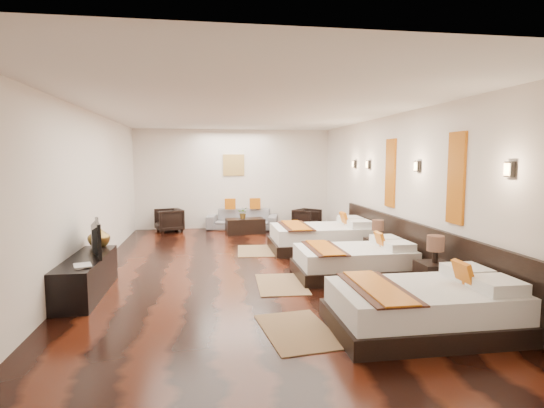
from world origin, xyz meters
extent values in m
cube|color=black|center=(0.00, 0.00, 0.00)|extent=(5.50, 9.50, 0.01)
cube|color=white|center=(0.00, 0.00, 2.80)|extent=(5.50, 9.50, 0.01)
cube|color=silver|center=(0.00, 4.75, 1.40)|extent=(5.50, 0.01, 2.80)
cube|color=silver|center=(-2.75, 0.00, 1.40)|extent=(0.01, 9.50, 2.80)
cube|color=silver|center=(2.75, 0.00, 1.40)|extent=(0.01, 9.50, 2.80)
cube|color=black|center=(2.71, -0.80, 0.45)|extent=(0.08, 6.60, 0.90)
cube|color=black|center=(1.67, -3.05, 0.11)|extent=(2.09, 1.29, 0.22)
cube|color=white|center=(1.67, -3.05, 0.37)|extent=(1.99, 1.19, 0.30)
cube|color=#C6630E|center=(2.17, -3.05, 0.64)|extent=(0.16, 0.32, 0.32)
cube|color=#38190F|center=(1.12, -3.05, 0.53)|extent=(0.55, 1.31, 0.02)
cube|color=#C6630E|center=(1.12, -3.05, 0.54)|extent=(0.38, 1.31, 0.02)
cube|color=black|center=(1.67, -0.71, 0.10)|extent=(1.95, 1.21, 0.20)
cube|color=white|center=(1.67, -0.71, 0.34)|extent=(1.86, 1.12, 0.28)
cube|color=#C6630E|center=(2.14, -0.71, 0.60)|extent=(0.15, 0.30, 0.30)
cube|color=#38190F|center=(1.16, -0.71, 0.49)|extent=(0.51, 1.23, 0.02)
cube|color=#C6630E|center=(1.16, -0.71, 0.51)|extent=(0.35, 1.23, 0.02)
cube|color=black|center=(1.67, 1.37, 0.11)|extent=(2.17, 1.34, 0.23)
cube|color=white|center=(1.67, 1.37, 0.38)|extent=(2.06, 1.24, 0.31)
cube|color=#C6630E|center=(2.19, 1.37, 0.66)|extent=(0.16, 0.33, 0.33)
cube|color=#38190F|center=(1.10, 1.37, 0.55)|extent=(0.57, 1.36, 0.02)
cube|color=#C6630E|center=(1.10, 1.37, 0.56)|extent=(0.39, 1.36, 0.02)
cube|color=black|center=(2.44, -1.92, 0.25)|extent=(0.45, 0.45, 0.50)
cylinder|color=black|center=(2.44, -1.92, 0.60)|extent=(0.08, 0.08, 0.20)
cylinder|color=#3F2619|center=(2.44, -1.92, 0.78)|extent=(0.24, 0.24, 0.22)
cube|color=black|center=(2.44, 0.16, 0.23)|extent=(0.41, 0.41, 0.46)
cylinder|color=black|center=(2.44, 0.16, 0.55)|extent=(0.07, 0.07, 0.18)
cylinder|color=#3F2619|center=(2.44, 0.16, 0.72)|extent=(0.22, 0.22, 0.20)
cube|color=olive|center=(0.25, -2.85, 0.01)|extent=(0.89, 1.28, 0.01)
cube|color=olive|center=(0.38, -1.01, 0.01)|extent=(0.80, 1.23, 0.01)
cube|color=olive|center=(0.25, 1.50, 0.01)|extent=(0.83, 1.25, 0.01)
cube|color=black|center=(-2.50, -1.09, 0.28)|extent=(0.50, 1.80, 0.55)
imported|color=black|center=(-2.45, -0.93, 0.81)|extent=(0.35, 0.89, 0.51)
imported|color=black|center=(-2.50, -1.67, 0.56)|extent=(0.30, 0.34, 0.03)
imported|color=brown|center=(-2.50, -0.30, 0.73)|extent=(0.42, 0.42, 0.36)
imported|color=slate|center=(0.22, 4.45, 0.28)|extent=(2.07, 1.18, 0.57)
imported|color=black|center=(-1.79, 4.32, 0.31)|extent=(0.87, 0.85, 0.63)
imported|color=black|center=(2.00, 4.11, 0.29)|extent=(0.89, 0.89, 0.58)
cube|color=black|center=(0.22, 3.70, 0.20)|extent=(1.05, 0.60, 0.40)
imported|color=#2D571D|center=(0.18, 3.72, 0.55)|extent=(0.32, 0.29, 0.30)
cube|color=#D86014|center=(2.73, -1.90, 1.70)|extent=(0.04, 0.40, 1.30)
cube|color=#D86014|center=(2.73, 0.30, 1.70)|extent=(0.04, 0.40, 1.30)
cube|color=black|center=(2.71, -3.00, 1.85)|extent=(0.06, 0.12, 0.18)
cube|color=#FFD18C|center=(2.68, -3.00, 1.85)|extent=(0.02, 0.10, 0.14)
cube|color=black|center=(2.71, -0.80, 1.85)|extent=(0.06, 0.12, 0.18)
cube|color=#FFD18C|center=(2.68, -0.80, 1.85)|extent=(0.02, 0.10, 0.14)
cube|color=black|center=(2.71, 1.40, 1.85)|extent=(0.06, 0.12, 0.18)
cube|color=#FFD18C|center=(2.68, 1.40, 1.85)|extent=(0.02, 0.10, 0.14)
cube|color=black|center=(2.71, 2.30, 1.85)|extent=(0.06, 0.12, 0.18)
cube|color=#FFD18C|center=(2.68, 2.30, 1.85)|extent=(0.02, 0.10, 0.14)
cube|color=#AD873F|center=(0.00, 4.73, 1.80)|extent=(0.60, 0.04, 0.60)
camera|label=1|loc=(-0.75, -7.49, 1.97)|focal=28.29mm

